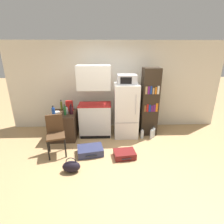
{
  "coord_description": "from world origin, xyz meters",
  "views": [
    {
      "loc": [
        -0.1,
        -3.26,
        2.37
      ],
      "look_at": [
        0.06,
        0.85,
        0.87
      ],
      "focal_mm": 28.0,
      "sensor_mm": 36.0,
      "label": 1
    }
  ],
  "objects": [
    {
      "name": "suitcase_small_flat",
      "position": [
        -0.48,
        0.34,
        0.09
      ],
      "size": [
        0.66,
        0.53,
        0.17
      ],
      "rotation": [
        0.0,
        0.0,
        0.19
      ],
      "color": "navy",
      "rests_on": "ground_plane"
    },
    {
      "name": "refrigerator",
      "position": [
        0.46,
        1.29,
        0.75
      ],
      "size": [
        0.65,
        0.64,
        1.49
      ],
      "color": "white",
      "rests_on": "ground_plane"
    },
    {
      "name": "water_bottle_front",
      "position": [
        1.16,
        1.03,
        0.14
      ],
      "size": [
        0.08,
        0.08,
        0.33
      ],
      "color": "silver",
      "rests_on": "ground_plane"
    },
    {
      "name": "bookshelf",
      "position": [
        1.13,
        1.4,
        0.95
      ],
      "size": [
        0.46,
        0.41,
        1.9
      ],
      "color": "#2D2319",
      "rests_on": "ground_plane"
    },
    {
      "name": "bottle_green_tall",
      "position": [
        -1.17,
        1.09,
        0.84
      ],
      "size": [
        0.06,
        0.06,
        0.29
      ],
      "color": "#1E6028",
      "rests_on": "side_table"
    },
    {
      "name": "bowl",
      "position": [
        -1.43,
        1.24,
        0.74
      ],
      "size": [
        0.15,
        0.15,
        0.04
      ],
      "color": "silver",
      "rests_on": "side_table"
    },
    {
      "name": "water_bottle_back",
      "position": [
        1.24,
        1.12,
        0.14
      ],
      "size": [
        0.08,
        0.08,
        0.34
      ],
      "color": "silver",
      "rests_on": "ground_plane"
    },
    {
      "name": "side_table",
      "position": [
        -1.26,
        1.22,
        0.36
      ],
      "size": [
        0.68,
        0.75,
        0.72
      ],
      "color": "#422D1E",
      "rests_on": "ground_plane"
    },
    {
      "name": "microwave",
      "position": [
        0.46,
        1.29,
        1.62
      ],
      "size": [
        0.49,
        0.4,
        0.24
      ],
      "color": "#B7B7BC",
      "rests_on": "refrigerator"
    },
    {
      "name": "wall_back",
      "position": [
        0.2,
        2.0,
        1.3
      ],
      "size": [
        6.4,
        0.1,
        2.59
      ],
      "color": "silver",
      "rests_on": "ground_plane"
    },
    {
      "name": "bottle_olive_oil",
      "position": [
        -1.36,
        1.51,
        0.84
      ],
      "size": [
        0.06,
        0.06,
        0.29
      ],
      "color": "#566619",
      "rests_on": "side_table"
    },
    {
      "name": "ground_plane",
      "position": [
        0.0,
        0.0,
        0.0
      ],
      "size": [
        24.0,
        24.0,
        0.0
      ],
      "primitive_type": "plane",
      "color": "tan"
    },
    {
      "name": "bottle_blue_soda",
      "position": [
        -1.44,
        1.0,
        0.84
      ],
      "size": [
        0.09,
        0.09,
        0.29
      ],
      "color": "#1E47A3",
      "rests_on": "side_table"
    },
    {
      "name": "cereal_box",
      "position": [
        -1.11,
        1.4,
        0.87
      ],
      "size": [
        0.19,
        0.07,
        0.3
      ],
      "color": "red",
      "rests_on": "side_table"
    },
    {
      "name": "suitcase_large_flat",
      "position": [
        0.32,
        0.18,
        0.07
      ],
      "size": [
        0.52,
        0.42,
        0.15
      ],
      "rotation": [
        0.0,
        0.0,
        0.12
      ],
      "color": "maroon",
      "rests_on": "ground_plane"
    },
    {
      "name": "water_bottle_middle",
      "position": [
        0.91,
        1.07,
        0.13
      ],
      "size": [
        0.09,
        0.09,
        0.3
      ],
      "color": "silver",
      "rests_on": "ground_plane"
    },
    {
      "name": "bottle_wine_dark",
      "position": [
        -1.02,
        1.16,
        0.84
      ],
      "size": [
        0.09,
        0.09,
        0.28
      ],
      "color": "black",
      "rests_on": "side_table"
    },
    {
      "name": "chair",
      "position": [
        -1.28,
        0.43,
        0.57
      ],
      "size": [
        0.49,
        0.49,
        0.94
      ],
      "rotation": [
        0.0,
        0.0,
        0.27
      ],
      "color": "black",
      "rests_on": "ground_plane"
    },
    {
      "name": "bottle_milk_white",
      "position": [
        -1.15,
        1.2,
        0.8
      ],
      "size": [
        0.09,
        0.09,
        0.2
      ],
      "color": "white",
      "rests_on": "side_table"
    },
    {
      "name": "handbag",
      "position": [
        -0.81,
        -0.29,
        0.12
      ],
      "size": [
        0.36,
        0.2,
        0.33
      ],
      "color": "black",
      "rests_on": "ground_plane"
    },
    {
      "name": "kitchen_hutch",
      "position": [
        -0.4,
        1.35,
        0.9
      ],
      "size": [
        0.89,
        0.52,
        1.97
      ],
      "color": "silver",
      "rests_on": "ground_plane"
    }
  ]
}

